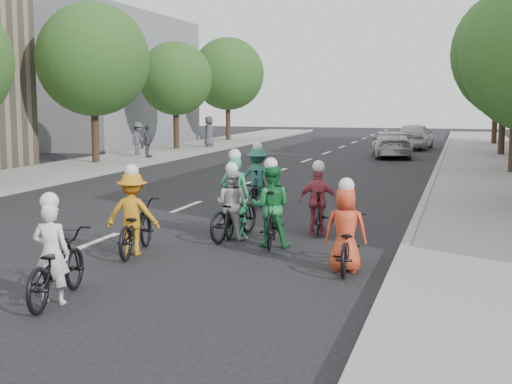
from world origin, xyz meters
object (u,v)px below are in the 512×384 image
at_px(cyclist_0, 55,264).
at_px(follow_car_trail, 415,136).
at_px(cyclist_1, 272,212).
at_px(spectator_2, 209,131).
at_px(cyclist_6, 233,211).
at_px(spectator_1, 148,141).
at_px(cyclist_5, 236,205).
at_px(spectator_0, 138,138).
at_px(follow_car_lead, 392,144).
at_px(cyclist_2, 134,221).
at_px(cyclist_7, 258,182).
at_px(cyclist_4, 346,238).
at_px(cyclist_3, 319,207).

bearing_deg(cyclist_0, follow_car_trail, -103.74).
relative_size(cyclist_1, spectator_2, 1.11).
height_order(cyclist_6, spectator_1, spectator_1).
relative_size(cyclist_5, spectator_2, 1.07).
height_order(spectator_0, spectator_1, spectator_0).
distance_m(cyclist_1, spectator_2, 27.49).
relative_size(cyclist_0, cyclist_1, 1.03).
xyz_separation_m(follow_car_lead, spectator_1, (-10.75, -4.97, 0.26)).
height_order(cyclist_0, spectator_1, spectator_1).
bearing_deg(spectator_1, spectator_0, 36.10).
distance_m(cyclist_2, cyclist_6, 2.33).
bearing_deg(cyclist_2, cyclist_0, 86.81).
height_order(cyclist_2, cyclist_5, cyclist_5).
height_order(cyclist_7, spectator_0, spectator_0).
distance_m(cyclist_4, follow_car_lead, 23.89).
bearing_deg(spectator_2, cyclist_0, -169.29).
bearing_deg(cyclist_6, cyclist_2, 67.21).
relative_size(cyclist_3, spectator_1, 1.06).
bearing_deg(spectator_2, follow_car_trail, -79.59).
distance_m(cyclist_0, spectator_1, 23.52).
distance_m(cyclist_5, cyclist_6, 0.35).
bearing_deg(follow_car_trail, spectator_0, 42.41).
relative_size(cyclist_0, cyclist_7, 1.15).
xyz_separation_m(cyclist_4, cyclist_7, (-3.40, 6.50, 0.12)).
bearing_deg(spectator_2, cyclist_2, -168.13).
xyz_separation_m(cyclist_5, spectator_2, (-9.53, 24.52, 0.38)).
bearing_deg(spectator_0, cyclist_2, -151.25).
bearing_deg(cyclist_3, spectator_0, -63.38).
distance_m(cyclist_5, follow_car_lead, 21.39).
distance_m(follow_car_lead, spectator_2, 11.14).
relative_size(cyclist_2, cyclist_7, 1.14).
xyz_separation_m(cyclist_5, cyclist_6, (0.05, -0.34, -0.07)).
bearing_deg(cyclist_0, cyclist_4, -149.68).
relative_size(cyclist_5, spectator_0, 1.17).
distance_m(cyclist_5, spectator_1, 19.01).
bearing_deg(spectator_2, spectator_1, 174.13).
xyz_separation_m(cyclist_3, cyclist_5, (-1.64, -0.61, 0.07)).
bearing_deg(cyclist_0, spectator_0, -76.03).
height_order(cyclist_3, cyclist_4, cyclist_3).
height_order(cyclist_7, follow_car_lead, cyclist_7).
relative_size(cyclist_0, follow_car_lead, 0.45).
bearing_deg(spectator_2, cyclist_7, -161.98).
bearing_deg(follow_car_trail, cyclist_5, 90.43).
bearing_deg(spectator_0, cyclist_4, -143.02).
distance_m(cyclist_1, cyclist_5, 1.33).
relative_size(cyclist_1, cyclist_7, 1.12).
bearing_deg(follow_car_trail, cyclist_3, 93.81).
height_order(cyclist_4, spectator_0, spectator_0).
height_order(cyclist_1, cyclist_6, cyclist_1).
bearing_deg(follow_car_trail, spectator_1, 48.93).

